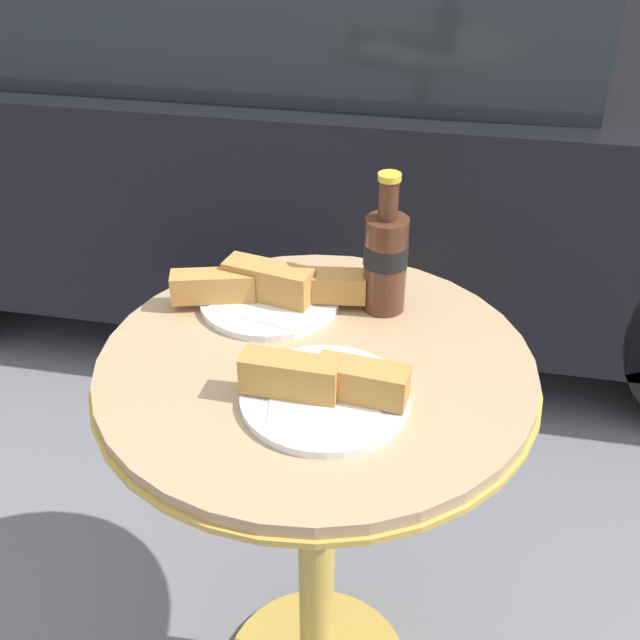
{
  "coord_description": "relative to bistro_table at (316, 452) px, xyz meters",
  "views": [
    {
      "loc": [
        0.19,
        -0.94,
        1.47
      ],
      "look_at": [
        0.0,
        0.03,
        0.82
      ],
      "focal_mm": 45.0,
      "sensor_mm": 36.0,
      "label": 1
    }
  ],
  "objects": [
    {
      "name": "bistro_table",
      "position": [
        0.0,
        0.0,
        0.0
      ],
      "size": [
        0.66,
        0.66,
        0.77
      ],
      "color": "gold",
      "rests_on": "ground_plane"
    },
    {
      "name": "lunch_plate_near",
      "position": [
        -0.11,
        0.14,
        0.21
      ],
      "size": [
        0.32,
        0.23,
        0.07
      ],
      "color": "white",
      "rests_on": "bistro_table"
    },
    {
      "name": "parked_car",
      "position": [
        -0.3,
        1.69,
        0.0
      ],
      "size": [
        3.94,
        1.67,
        1.23
      ],
      "color": "black",
      "rests_on": "ground_plane"
    },
    {
      "name": "lunch_plate_far",
      "position": [
        0.03,
        -0.09,
        0.2
      ],
      "size": [
        0.24,
        0.24,
        0.07
      ],
      "color": "white",
      "rests_on": "bistro_table"
    },
    {
      "name": "cola_bottle_left",
      "position": [
        0.08,
        0.17,
        0.27
      ],
      "size": [
        0.07,
        0.07,
        0.23
      ],
      "color": "#4C2819",
      "rests_on": "bistro_table"
    }
  ]
}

